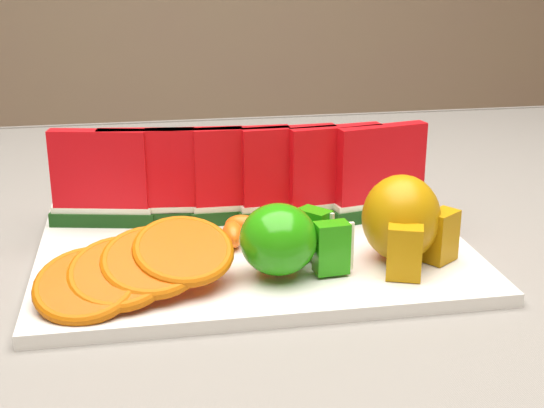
# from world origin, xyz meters

# --- Properties ---
(table) EXTENTS (1.40, 0.90, 0.75)m
(table) POSITION_xyz_m (0.00, 0.00, 0.65)
(table) COLOR #4D2F1D
(table) RESTS_ON ground
(tablecloth) EXTENTS (1.53, 1.03, 0.20)m
(tablecloth) POSITION_xyz_m (0.00, 0.00, 0.72)
(tablecloth) COLOR gray
(tablecloth) RESTS_ON table
(platter) EXTENTS (0.40, 0.30, 0.01)m
(platter) POSITION_xyz_m (0.09, -0.07, 0.76)
(platter) COLOR silver
(platter) RESTS_ON tablecloth
(apple_cluster) EXTENTS (0.11, 0.09, 0.06)m
(apple_cluster) POSITION_xyz_m (0.11, -0.14, 0.80)
(apple_cluster) COLOR #2B8E0B
(apple_cluster) RESTS_ON platter
(pear_cluster) EXTENTS (0.09, 0.09, 0.08)m
(pear_cluster) POSITION_xyz_m (0.21, -0.13, 0.81)
(pear_cluster) COLOR #B86C0E
(pear_cluster) RESTS_ON platter
(side_plate) EXTENTS (0.20, 0.20, 0.01)m
(side_plate) POSITION_xyz_m (0.11, 0.21, 0.76)
(side_plate) COLOR silver
(side_plate) RESTS_ON tablecloth
(watermelon_row) EXTENTS (0.39, 0.07, 0.10)m
(watermelon_row) POSITION_xyz_m (0.09, -0.01, 0.82)
(watermelon_row) COLOR #0F3710
(watermelon_row) RESTS_ON platter
(orange_fan_front) EXTENTS (0.18, 0.12, 0.05)m
(orange_fan_front) POSITION_xyz_m (-0.02, -0.16, 0.79)
(orange_fan_front) COLOR #EE3903
(orange_fan_front) RESTS_ON platter
(orange_fan_back) EXTENTS (0.23, 0.09, 0.04)m
(orange_fan_back) POSITION_xyz_m (0.04, 0.05, 0.79)
(orange_fan_back) COLOR #EE3903
(orange_fan_back) RESTS_ON platter
(tangerine_segments) EXTENTS (0.18, 0.06, 0.02)m
(tangerine_segments) POSITION_xyz_m (0.07, -0.07, 0.78)
(tangerine_segments) COLOR #F2610B
(tangerine_segments) RESTS_ON platter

